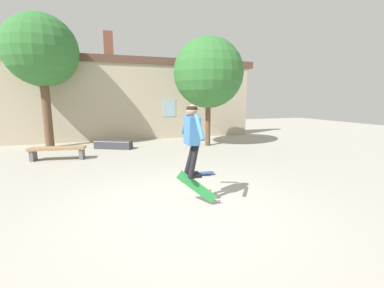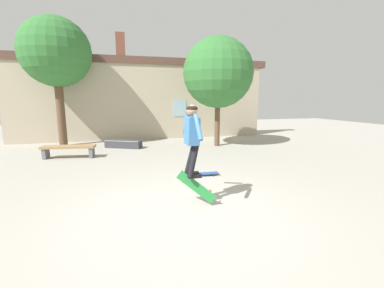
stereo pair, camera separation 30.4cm
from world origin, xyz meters
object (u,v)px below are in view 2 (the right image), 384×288
Objects in this scene: tree_right at (218,73)px; skateboard_flipping at (196,187)px; skate_ledge at (123,144)px; tree_left at (56,53)px; skateboard_resting at (203,173)px; park_bench at (69,149)px; skater at (192,135)px.

tree_right is 7.33m from skateboard_flipping.
tree_right is 2.95× the size of skate_ledge.
skateboard_resting is (4.76, -6.11, -3.98)m from tree_left.
skateboard_flipping is at bearing -50.10° from park_bench.
tree_left is 8.70m from skateboard_resting.
skate_ledge is 5.33m from skateboard_resting.
tree_left is 7.46× the size of skateboard_flipping.
skater is 1.61× the size of skateboard_resting.
skater is at bearing 68.72° from skateboard_resting.
skateboard_resting is (0.71, 1.84, -0.30)m from skateboard_flipping.
skateboard_resting is at bearing -32.41° from park_bench.
skateboard_resting is at bearing -52.08° from tree_left.
skater is at bearing -50.49° from park_bench.
park_bench is at bearing -37.47° from skateboard_resting.
park_bench is (0.75, -2.75, -3.72)m from tree_left.
skateboard_flipping is (-2.72, -6.18, -2.85)m from tree_right.
tree_left reaches higher than skateboard_resting.
skateboard_flipping is at bearing -32.08° from skater.
skateboard_resting is (4.01, -3.35, -0.26)m from park_bench.
tree_right reaches higher than skate_ledge.
tree_right is 2.56× the size of park_bench.
skateboard_resting is at bearing -39.76° from skate_ledge.
skate_ledge is (1.89, 1.54, -0.16)m from park_bench.
park_bench is 2.45m from skate_ledge.
skater reaches higher than skate_ledge.
skater is at bearing 174.13° from skateboard_flipping.
skateboard_resting is (2.11, -4.89, -0.10)m from skate_ledge.
skate_ledge is at bearing 172.36° from tree_right.
skater reaches higher than skateboard_flipping.
skater is 1.88× the size of skateboard_flipping.
park_bench reaches higher than skateboard_resting.
tree_left is at bearing -49.65° from skateboard_resting.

